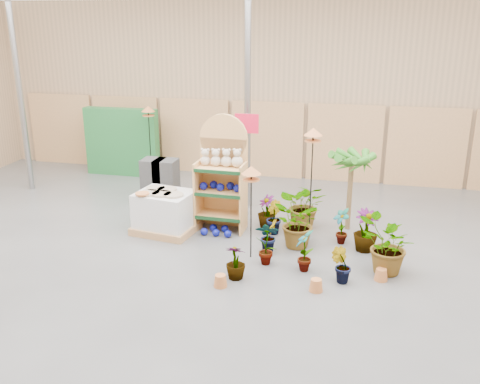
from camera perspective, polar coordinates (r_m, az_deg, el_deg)
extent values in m
cube|color=#4D4D4D|center=(9.06, -4.06, -9.12)|extent=(15.00, 12.00, 0.10)
cube|color=#9E7E5C|center=(14.05, 3.09, 10.69)|extent=(15.00, 0.10, 4.50)
cylinder|color=gray|center=(13.82, -22.37, 9.23)|extent=(0.14, 0.14, 4.50)
cylinder|color=gray|center=(11.58, 0.82, 9.06)|extent=(0.14, 0.14, 4.50)
cube|color=tan|center=(16.29, -18.47, 6.38)|extent=(1.90, 0.06, 2.00)
cube|color=tan|center=(15.35, -12.03, 6.24)|extent=(1.90, 0.06, 2.00)
cube|color=tan|center=(14.63, -4.86, 5.98)|extent=(1.90, 0.06, 2.00)
cube|color=tan|center=(14.15, 2.91, 5.60)|extent=(1.90, 0.06, 2.00)
cube|color=tan|center=(13.94, 11.05, 5.09)|extent=(1.90, 0.06, 2.00)
cube|color=tan|center=(14.02, 19.25, 4.47)|extent=(1.90, 0.06, 2.00)
cube|color=tan|center=(10.78, -1.70, 1.03)|extent=(0.97, 0.11, 1.82)
cylinder|color=tan|center=(10.54, -1.75, 5.76)|extent=(0.97, 0.11, 0.97)
cube|color=tan|center=(10.72, -2.05, -2.42)|extent=(0.94, 0.56, 0.04)
cube|color=#0F3819|center=(10.48, -2.43, -2.92)|extent=(0.92, 0.05, 0.06)
cube|color=tan|center=(10.56, -2.08, 0.03)|extent=(0.94, 0.56, 0.04)
cube|color=#0F3819|center=(10.31, -2.47, -0.42)|extent=(0.92, 0.05, 0.06)
cube|color=tan|center=(10.41, -2.11, 2.55)|extent=(0.94, 0.56, 0.04)
cube|color=#0F3819|center=(10.17, -2.51, 2.15)|extent=(0.92, 0.05, 0.06)
cube|color=tan|center=(10.72, -4.45, -0.33)|extent=(0.06, 0.54, 1.39)
cube|color=tan|center=(10.49, 0.36, -0.70)|extent=(0.06, 0.54, 1.39)
sphere|color=beige|center=(10.53, -3.72, 3.36)|extent=(0.19, 0.19, 0.19)
sphere|color=beige|center=(10.49, -3.74, 4.21)|extent=(0.15, 0.15, 0.15)
sphere|color=beige|center=(10.47, -2.59, 3.33)|extent=(0.20, 0.20, 0.20)
sphere|color=beige|center=(10.43, -2.61, 4.21)|extent=(0.15, 0.15, 0.15)
sphere|color=beige|center=(10.41, -1.45, 3.29)|extent=(0.21, 0.21, 0.21)
sphere|color=beige|center=(10.37, -1.46, 4.20)|extent=(0.15, 0.15, 0.15)
sphere|color=beige|center=(10.36, -0.30, 3.25)|extent=(0.23, 0.23, 0.23)
sphere|color=beige|center=(10.32, -0.31, 4.19)|extent=(0.15, 0.15, 0.15)
sphere|color=navy|center=(10.60, -3.91, 0.65)|extent=(0.16, 0.16, 0.16)
sphere|color=navy|center=(10.67, -2.83, 0.79)|extent=(0.16, 0.16, 0.16)
sphere|color=navy|center=(10.51, -2.12, 0.52)|extent=(0.16, 0.16, 0.16)
sphere|color=navy|center=(10.58, -1.04, 0.66)|extent=(0.16, 0.16, 0.16)
sphere|color=navy|center=(10.42, -0.29, 0.39)|extent=(0.16, 0.16, 0.16)
sphere|color=navy|center=(10.55, -3.85, -4.25)|extent=(0.15, 0.15, 0.15)
sphere|color=navy|center=(10.73, -2.86, -3.83)|extent=(0.15, 0.15, 0.15)
sphere|color=navy|center=(10.48, -2.59, -4.37)|extent=(0.15, 0.15, 0.15)
sphere|color=navy|center=(10.67, -1.62, -3.94)|extent=(0.15, 0.15, 0.15)
sphere|color=navy|center=(10.42, -1.32, -4.49)|extent=(0.15, 0.15, 0.15)
cube|color=tan|center=(10.81, -7.90, -3.82)|extent=(1.29, 1.13, 0.14)
cube|color=white|center=(10.67, -7.99, -1.78)|extent=(1.18, 1.02, 0.68)
cylinder|color=tan|center=(10.51, -9.59, -0.11)|extent=(0.39, 0.39, 0.04)
cylinder|color=tan|center=(10.42, -8.36, -0.20)|extent=(0.39, 0.39, 0.04)
cylinder|color=tan|center=(10.34, -7.12, -0.30)|extent=(0.39, 0.39, 0.04)
cylinder|color=tan|center=(10.76, -9.00, 0.37)|extent=(0.39, 0.39, 0.04)
cylinder|color=tan|center=(10.68, -7.80, 0.28)|extent=(0.39, 0.39, 0.04)
cube|color=#2D2D2D|center=(12.46, -7.81, 0.09)|extent=(0.50, 0.50, 0.50)
cube|color=#2D2D2D|center=(12.31, -7.91, 2.29)|extent=(0.50, 0.50, 0.50)
cube|color=#2D2D2D|center=(12.57, -9.09, 0.18)|extent=(0.50, 0.50, 0.50)
cube|color=#2D2D2D|center=(12.42, -9.20, 2.37)|extent=(0.50, 0.50, 0.50)
cube|color=#21692F|center=(14.65, -12.47, 5.24)|extent=(2.00, 0.30, 1.80)
cylinder|color=gray|center=(11.33, 0.74, 2.89)|extent=(0.05, 0.05, 2.20)
cube|color=red|center=(11.08, 0.72, 7.32)|extent=(0.50, 0.03, 0.40)
cylinder|color=black|center=(9.36, 1.18, -2.92)|extent=(0.02, 0.02, 1.45)
cylinder|color=#C77139|center=(9.12, 1.21, 1.34)|extent=(0.30, 0.30, 0.02)
cone|color=#C77139|center=(9.07, 1.22, 2.36)|extent=(0.34, 0.34, 0.14)
cylinder|color=black|center=(10.07, 7.55, -0.01)|extent=(0.02, 0.02, 1.96)
cylinder|color=#C77139|center=(9.80, 7.79, 5.43)|extent=(0.30, 0.30, 0.02)
cone|color=#C77139|center=(9.77, 7.83, 6.40)|extent=(0.34, 0.34, 0.14)
cylinder|color=black|center=(13.77, -9.54, 4.47)|extent=(0.02, 0.02, 1.75)
cylinder|color=#C77139|center=(13.59, -9.74, 8.05)|extent=(0.30, 0.30, 0.02)
cone|color=#C77139|center=(13.56, -9.78, 8.75)|extent=(0.34, 0.34, 0.14)
cylinder|color=brown|center=(10.86, 11.59, -0.50)|extent=(0.10, 0.10, 1.37)
imported|color=#31771F|center=(9.24, 2.88, -5.46)|extent=(0.42, 0.28, 0.79)
imported|color=#31771F|center=(9.74, 3.13, -4.71)|extent=(0.39, 0.42, 0.62)
imported|color=#31771F|center=(9.92, 5.89, -3.30)|extent=(0.93, 0.83, 0.95)
imported|color=#31771F|center=(10.01, 13.24, -4.03)|extent=(0.62, 0.62, 0.78)
imported|color=#31771F|center=(10.26, 10.76, -3.58)|extent=(0.41, 0.44, 0.69)
imported|color=#31771F|center=(10.57, 3.57, -2.71)|extent=(0.41, 0.45, 0.66)
imported|color=#31771F|center=(10.84, 6.97, -1.41)|extent=(0.91, 0.80, 0.96)
imported|color=#31771F|center=(8.79, -0.47, -7.45)|extent=(0.34, 0.34, 0.59)
imported|color=#31771F|center=(9.08, 6.90, -6.15)|extent=(0.27, 0.40, 0.75)
imported|color=#31771F|center=(8.82, 10.73, -7.70)|extent=(0.36, 0.30, 0.59)
imported|color=#31771F|center=(9.18, 15.44, -5.64)|extent=(1.18, 1.17, 0.99)
imported|color=#31771F|center=(10.85, 2.86, -2.07)|extent=(0.53, 0.53, 0.67)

